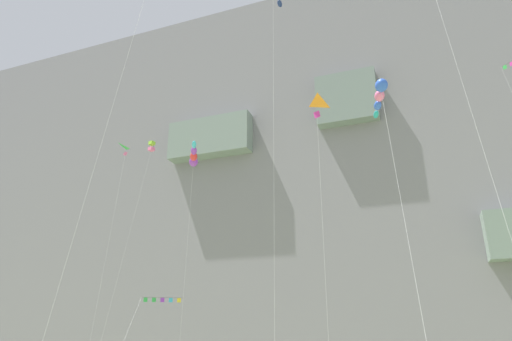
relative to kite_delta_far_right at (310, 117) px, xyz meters
The scene contains 7 objects.
cliff_face 52.50m from the kite_delta_far_right, 92.13° to the left, with size 180.00×30.72×64.63m.
kite_delta_far_right is the anchor object (origin of this frame).
kite_delta_upper_left 25.88m from the kite_delta_far_right, 157.80° to the left, with size 1.42×4.18×22.82m.
kite_banner_low_left 20.71m from the kite_delta_far_right, 161.16° to the left, with size 2.96×7.08×6.05m.
kite_box_near_cliff 29.99m from the kite_delta_far_right, 148.14° to the left, with size 3.08×3.26×26.51m.
kite_windsock_upper_right 19.87m from the kite_delta_far_right, 144.95° to the left, with size 4.15×6.67×22.20m.
kite_windsock_low_center 9.42m from the kite_delta_far_right, 52.17° to the right, with size 1.72×7.40×15.62m.
Camera 1 is at (8.39, -10.87, 3.36)m, focal length 30.60 mm.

